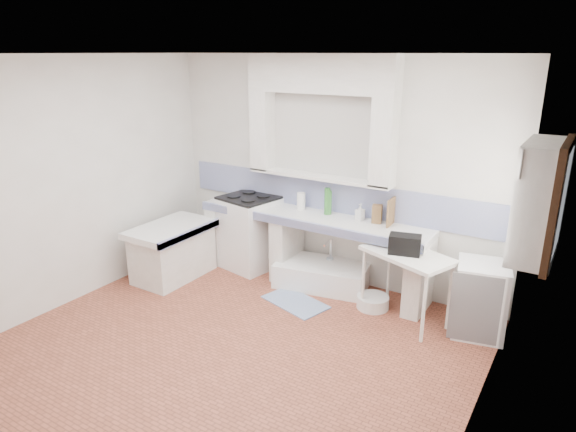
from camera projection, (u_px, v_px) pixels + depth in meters
The scene contains 36 objects.
floor at pixel (235, 346), 5.06m from camera, with size 4.50×4.50×0.00m, color #9A4D37.
ceiling at pixel (224, 54), 4.19m from camera, with size 4.50×4.50×0.00m, color white.
wall_back at pixel (331, 172), 6.24m from camera, with size 4.50×4.50×0.00m, color silver.
wall_front at pixel (23, 300), 3.01m from camera, with size 4.50×4.50×0.00m, color silver.
wall_left at pixel (75, 182), 5.76m from camera, with size 4.50×4.50×0.00m, color silver.
wall_right at pixel (487, 266), 3.49m from camera, with size 4.50×4.50×0.00m, color silver.
alcove_mass at pixel (321, 74), 5.82m from camera, with size 1.90×0.25×0.45m, color silver.
window_frame at pixel (540, 201), 4.31m from camera, with size 0.35×0.86×1.06m, color #3C2313.
lace_valance at pixel (529, 155), 4.27m from camera, with size 0.01×0.84×0.24m, color white.
counter_slab at pixel (311, 218), 6.22m from camera, with size 3.00×0.60×0.08m, color white.
counter_lip at pixel (300, 224), 5.99m from camera, with size 3.00×0.04×0.10m, color navy.
counter_pier_left at pixel (224, 232), 7.06m from camera, with size 0.20×0.55×0.82m, color silver.
counter_pier_mid at pixel (287, 247), 6.53m from camera, with size 0.20×0.55×0.82m, color silver.
counter_pier_right at pixel (419, 277), 5.65m from camera, with size 0.20×0.55×0.82m, color silver.
peninsula_top at pixel (171, 229), 6.44m from camera, with size 0.70×1.10×0.08m, color white.
peninsula_base at pixel (173, 254), 6.55m from camera, with size 0.60×1.00×0.62m, color silver.
peninsula_lip at pixel (191, 234), 6.27m from camera, with size 0.04×1.10×0.10m, color navy.
backsplash at pixel (330, 195), 6.32m from camera, with size 4.27×0.03×0.40m, color navy.
stove at pixel (250, 233), 6.83m from camera, with size 0.68×0.66×0.96m, color white.
sink at pixel (322, 276), 6.34m from camera, with size 1.13×0.61×0.27m, color white.
side_table at pixel (405, 287), 5.46m from camera, with size 0.94×0.52×0.04m, color white.
fridge at pixel (480, 299), 5.19m from camera, with size 0.50×0.50×0.78m, color white.
bucket_red at pixel (299, 271), 6.48m from camera, with size 0.27×0.27×0.25m, color red.
bucket_orange at pixel (334, 280), 6.25m from camera, with size 0.25×0.25×0.23m, color #D05A0E.
bucket_blue at pixel (346, 281), 6.18m from camera, with size 0.31×0.31×0.29m, color blue.
basin_white at pixel (373, 302), 5.80m from camera, with size 0.37×0.37×0.14m, color white.
water_bottle_a at pixel (329, 269), 6.46m from camera, with size 0.09×0.09×0.32m, color silver.
water_bottle_b at pixel (334, 271), 6.42m from camera, with size 0.08×0.08×0.29m, color silver.
black_bag at pixel (405, 244), 5.30m from camera, with size 0.33×0.19×0.21m, color black.
green_bottle_a at pixel (327, 201), 6.18m from camera, with size 0.07×0.07×0.33m, color #2E722B.
green_bottle_b at pixel (329, 203), 6.20m from camera, with size 0.07×0.07×0.30m, color #2E722B.
knife_block at pixel (377, 214), 5.89m from camera, with size 0.11×0.09×0.22m, color brown.
cutting_board at pixel (391, 212), 5.79m from camera, with size 0.02×0.24×0.32m, color brown.
paper_towel at pixel (301, 201), 6.41m from camera, with size 0.11×0.11×0.22m, color white.
soap_bottle at pixel (360, 212), 6.00m from camera, with size 0.09×0.09×0.20m, color white.
rug at pixel (295, 302), 5.94m from camera, with size 0.76×0.43×0.01m, color #33589C.
Camera 1 is at (2.78, -3.46, 2.82)m, focal length 31.44 mm.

